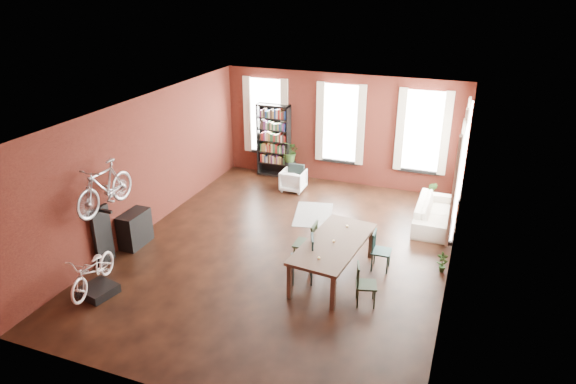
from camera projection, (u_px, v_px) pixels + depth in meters
The scene contains 19 objects.
room at pixel (305, 154), 11.08m from camera, with size 9.00×9.04×3.22m.
dining_table at pixel (333, 259), 10.39m from camera, with size 1.06×2.33×0.79m, color brown.
dining_chair_a at pixel (302, 259), 10.20m from camera, with size 0.46×0.46×0.99m, color #173134.
dining_chair_b at pixel (305, 244), 10.80m from camera, with size 0.45×0.45×0.97m, color black.
dining_chair_c at pixel (366, 285), 9.51m from camera, with size 0.38×0.38×0.82m, color black.
dining_chair_d at pixel (381, 251), 10.64m from camera, with size 0.39×0.39×0.84m, color #1B3D3B.
bookshelf at pixel (274, 141), 15.39m from camera, with size 1.00×0.32×2.20m, color black.
white_armchair at pixel (293, 179), 14.59m from camera, with size 0.65×0.61×0.67m, color white.
cream_sofa at pixel (434, 209), 12.58m from camera, with size 2.08×0.61×0.81m, color beige.
striped_rug at pixel (313, 215), 13.21m from camera, with size 0.94×1.50×0.01m, color black.
bike_trainer at pixel (98, 290), 9.91m from camera, with size 0.60×0.60×0.17m, color black.
bike_wall_rack at pixel (103, 236), 10.79m from camera, with size 0.16×0.60×1.30m, color black.
console_table at pixel (135, 229), 11.62m from camera, with size 0.40×0.80×0.80m, color black.
plant_stand at pixel (290, 170), 15.50m from camera, with size 0.26×0.26×0.52m, color black.
plant_by_sofa at pixel (430, 198), 13.89m from camera, with size 0.33×0.60×0.27m, color #2E5321.
plant_small at pixel (442, 268), 10.67m from camera, with size 0.23×0.44×0.16m, color #295722.
bicycle_floor at pixel (90, 254), 9.56m from camera, with size 0.51×0.77×1.47m, color white.
bicycle_hung at pixel (102, 171), 10.12m from camera, with size 0.47×1.00×1.66m, color #A5A8AD.
plant_on_stand at pixel (291, 154), 15.29m from camera, with size 0.59×0.66×0.51m, color #335823.
Camera 1 is at (3.65, -9.34, 5.74)m, focal length 32.00 mm.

